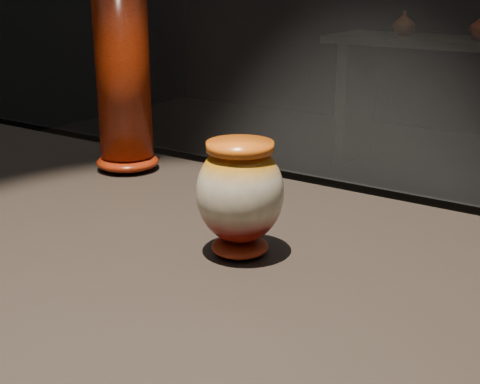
# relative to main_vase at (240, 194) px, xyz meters

# --- Properties ---
(main_vase) EXTENTS (0.13, 0.13, 0.17)m
(main_vase) POSITION_rel_main_vase_xyz_m (0.00, 0.00, 0.00)
(main_vase) COLOR #671009
(main_vase) RESTS_ON display_plinth
(tall_vase) EXTENTS (0.15, 0.15, 0.41)m
(tall_vase) POSITION_rel_main_vase_xyz_m (-0.45, 0.23, 0.11)
(tall_vase) COLOR #A6290B
(tall_vase) RESTS_ON display_plinth
(back_shelf) EXTENTS (2.00, 0.60, 0.90)m
(back_shelf) POSITION_rel_main_vase_xyz_m (-0.67, 3.67, -0.36)
(back_shelf) COLOR black
(back_shelf) RESTS_ON ground
(back_vase_left) EXTENTS (0.20, 0.20, 0.16)m
(back_vase_left) POSITION_rel_main_vase_xyz_m (-1.22, 3.73, -0.01)
(back_vase_left) COLOR #934E15
(back_vase_left) RESTS_ON back_shelf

